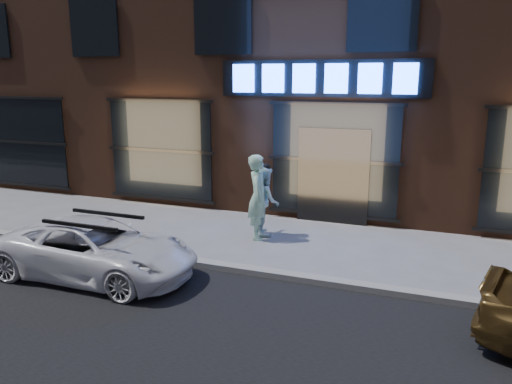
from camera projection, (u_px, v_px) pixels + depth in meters
ground at (285, 279)px, 9.23m from camera, size 90.00×90.00×0.00m
curb at (285, 275)px, 9.22m from camera, size 60.00×0.25×0.12m
storefront_building at (366, 26)px, 15.33m from camera, size 30.20×8.28×10.30m
man_bowtie at (258, 197)px, 11.34m from camera, size 0.66×0.82×1.95m
man_cap at (265, 200)px, 11.71m from camera, size 0.91×0.98×1.62m
white_suv at (96, 249)px, 9.22m from camera, size 3.83×1.79×1.06m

